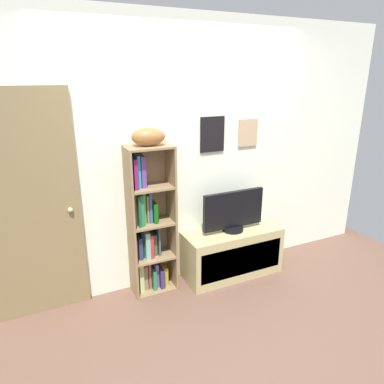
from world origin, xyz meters
name	(u,v)px	position (x,y,z in m)	size (l,w,h in m)	color
ground	(238,341)	(0.00, 0.00, -0.02)	(5.20, 5.20, 0.04)	brown
back_wall	(181,156)	(0.00, 1.13, 1.30)	(4.80, 0.08, 2.59)	silver
bookshelf	(148,229)	(-0.41, 1.00, 0.66)	(0.43, 0.26, 1.46)	olive
football	(148,137)	(-0.38, 0.97, 1.54)	(0.30, 0.16, 0.16)	#946032
tv_stand	(232,252)	(0.47, 0.89, 0.25)	(1.04, 0.41, 0.51)	tan
television	(233,212)	(0.47, 0.89, 0.72)	(0.68, 0.22, 0.43)	black
door	(32,209)	(-1.38, 1.08, 0.99)	(0.78, 0.09, 1.98)	olive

